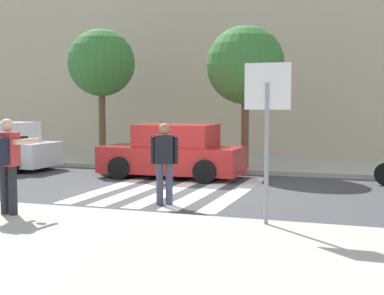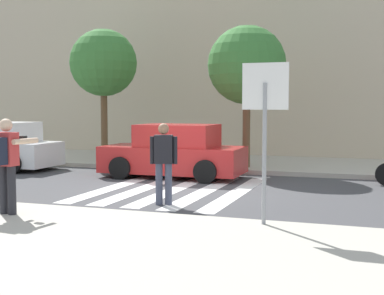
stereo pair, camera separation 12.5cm
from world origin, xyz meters
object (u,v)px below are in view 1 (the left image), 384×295
Objects in this scene: photographer_with_backpack at (7,158)px; street_tree_west at (101,63)px; parked_car_red at (173,153)px; street_tree_center at (245,66)px; stop_sign at (267,107)px; pedestrian_crossing at (164,159)px.

photographer_with_backpack is 0.37× the size of street_tree_west.
street_tree_center is (1.66, 2.05, 2.61)m from parked_car_red.
stop_sign is 1.54× the size of pedestrian_crossing.
stop_sign is 8.24m from street_tree_center.
street_tree_center is (5.45, -0.75, -0.26)m from street_tree_west.
street_tree_west reaches higher than street_tree_center.
street_tree_west reaches higher than stop_sign.
parked_car_red is at bearing 83.88° from photographer_with_backpack.
stop_sign is 7.08m from parked_car_red.
photographer_with_backpack is at bearing -105.34° from street_tree_center.
stop_sign is 3.22m from pedestrian_crossing.
pedestrian_crossing is 6.58m from street_tree_center.
photographer_with_backpack is 1.00× the size of pedestrian_crossing.
pedestrian_crossing is at bearing -53.27° from street_tree_west.
street_tree_west reaches higher than pedestrian_crossing.
pedestrian_crossing is 8.98m from street_tree_west.
stop_sign is 4.68m from photographer_with_backpack.
pedestrian_crossing is 4.30m from parked_car_red.
parked_car_red is at bearing 123.46° from stop_sign.
street_tree_center reaches higher than stop_sign.
street_tree_west is 1.05× the size of street_tree_center.
photographer_with_backpack is 10.15m from street_tree_west.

